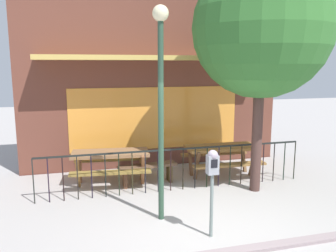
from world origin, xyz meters
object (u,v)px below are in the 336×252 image
picnic_table_left (111,159)px  patio_bench (148,170)px  picnic_table_right (221,152)px  street_lamp (161,83)px  parking_meter_near (212,170)px  street_tree (262,29)px

picnic_table_left → patio_bench: bearing=-18.3°
picnic_table_right → street_lamp: street_lamp is taller
picnic_table_left → picnic_table_right: size_ratio=1.04×
patio_bench → parking_meter_near: parking_meter_near is taller
patio_bench → street_tree: street_tree is taller
street_lamp → picnic_table_right: bearing=44.7°
parking_meter_near → street_tree: (1.77, 1.76, 2.40)m
picnic_table_right → patio_bench: 1.96m
picnic_table_right → picnic_table_left: bearing=177.3°
picnic_table_left → street_lamp: (0.69, -2.19, 1.87)m
parking_meter_near → picnic_table_left: bearing=113.3°
street_tree → street_lamp: size_ratio=1.33×
street_tree → street_lamp: street_tree is taller
picnic_table_left → picnic_table_right: same height
patio_bench → street_lamp: size_ratio=0.38×
picnic_table_left → parking_meter_near: (1.32, -3.06, 0.52)m
parking_meter_near → street_tree: street_tree is taller
patio_bench → street_lamp: street_lamp is taller
street_lamp → patio_bench: bearing=85.6°
street_tree → street_lamp: 2.77m
street_tree → picnic_table_left: bearing=157.2°
picnic_table_right → street_tree: bearing=-75.0°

